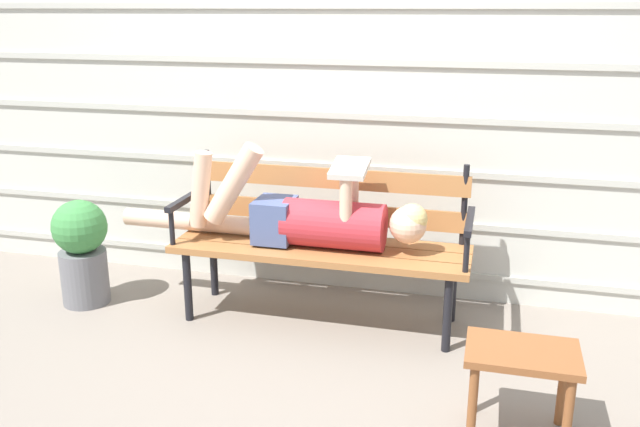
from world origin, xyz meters
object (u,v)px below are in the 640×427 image
park_bench (323,234)px  footstool (521,367)px  reclining_person (306,217)px  potted_plant (82,249)px

park_bench → footstool: size_ratio=3.64×
park_bench → footstool: bearing=-40.5°
park_bench → reclining_person: size_ratio=0.91×
park_bench → potted_plant: bearing=-172.4°
reclining_person → footstool: (1.10, -0.80, -0.28)m
park_bench → potted_plant: 1.39m
footstool → potted_plant: bearing=163.9°
park_bench → footstool: (1.02, -0.87, -0.17)m
park_bench → potted_plant: size_ratio=2.58×
park_bench → potted_plant: (-1.37, -0.18, -0.15)m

